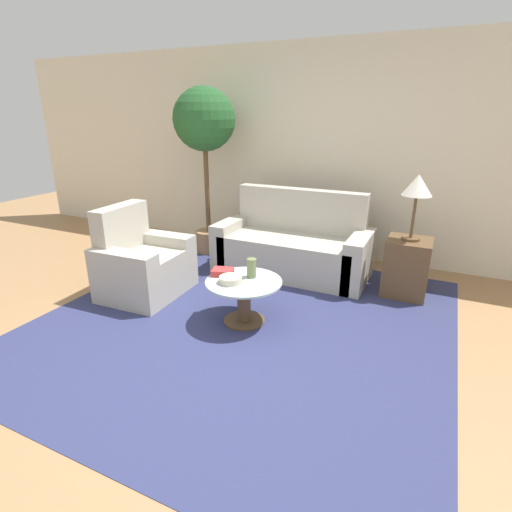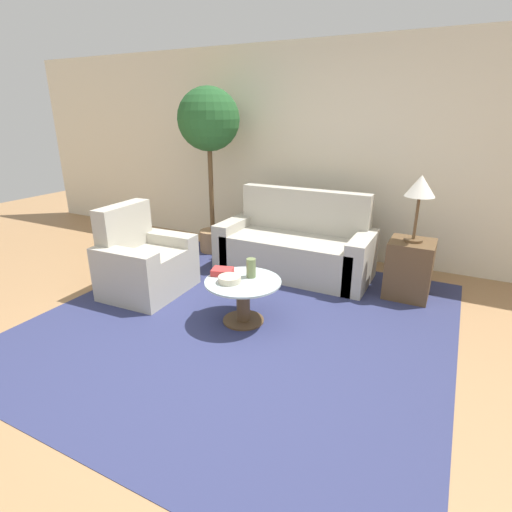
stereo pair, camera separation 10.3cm
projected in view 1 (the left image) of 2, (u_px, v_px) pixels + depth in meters
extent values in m
plane|color=#9E754C|center=(214.00, 362.00, 3.03)|extent=(14.00, 14.00, 0.00)
cube|color=beige|center=(327.00, 154.00, 4.97)|extent=(10.00, 0.06, 2.60)
cube|color=navy|center=(244.00, 321.00, 3.62)|extent=(3.50, 3.54, 0.01)
cube|color=#B2AD9E|center=(291.00, 255.00, 4.63)|extent=(1.55, 0.77, 0.45)
cube|color=#B2AD9E|center=(301.00, 228.00, 4.80)|extent=(1.55, 0.18, 0.95)
cube|color=#B2AD9E|center=(233.00, 242.00, 4.93)|extent=(0.20, 0.77, 0.56)
cube|color=#B2AD9E|center=(359.00, 261.00, 4.30)|extent=(0.20, 0.77, 0.56)
cube|color=#B2AD9E|center=(146.00, 273.00, 4.11)|extent=(0.74, 0.68, 0.45)
cube|color=#B2AD9E|center=(124.00, 249.00, 4.13)|extent=(0.21, 0.66, 0.91)
cube|color=#B2AD9E|center=(124.00, 280.00, 3.81)|extent=(0.72, 0.23, 0.56)
cube|color=#B2AD9E|center=(165.00, 258.00, 4.38)|extent=(0.72, 0.23, 0.56)
cylinder|color=brown|center=(244.00, 320.00, 3.62)|extent=(0.37, 0.37, 0.02)
cylinder|color=brown|center=(244.00, 302.00, 3.56)|extent=(0.12, 0.12, 0.38)
cylinder|color=#B2C6C6|center=(244.00, 282.00, 3.49)|extent=(0.68, 0.68, 0.02)
cube|color=brown|center=(406.00, 267.00, 4.08)|extent=(0.43, 0.43, 0.59)
cylinder|color=brown|center=(410.00, 239.00, 3.97)|extent=(0.18, 0.18, 0.02)
cylinder|color=brown|center=(413.00, 217.00, 3.90)|extent=(0.03, 0.03, 0.42)
cone|color=white|center=(418.00, 185.00, 3.79)|extent=(0.28, 0.28, 0.20)
cylinder|color=#93704C|center=(209.00, 241.00, 5.41)|extent=(0.36, 0.36, 0.29)
cylinder|color=brown|center=(207.00, 186.00, 5.15)|extent=(0.06, 0.06, 1.21)
sphere|color=#235628|center=(204.00, 119.00, 4.88)|extent=(0.77, 0.77, 0.77)
cylinder|color=#6B7A4C|center=(252.00, 268.00, 3.53)|extent=(0.08, 0.08, 0.17)
cylinder|color=beige|center=(230.00, 280.00, 3.44)|extent=(0.20, 0.20, 0.06)
cube|color=#BC3333|center=(223.00, 272.00, 3.60)|extent=(0.22, 0.19, 0.06)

